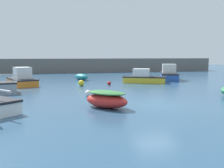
% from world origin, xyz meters
% --- Properties ---
extents(ground_plane, '(120.00, 120.00, 0.20)m').
position_xyz_m(ground_plane, '(0.00, 0.00, -0.10)').
color(ground_plane, '#2D5170').
extents(harbor_breakwater, '(49.07, 3.85, 2.47)m').
position_xyz_m(harbor_breakwater, '(0.00, 31.56, 1.24)').
color(harbor_breakwater, '#66605B').
rests_on(harbor_breakwater, ground_plane).
extents(motorboat_grey_hull, '(4.93, 3.71, 1.53)m').
position_xyz_m(motorboat_grey_hull, '(3.85, 11.82, 0.56)').
color(motorboat_grey_hull, yellow).
rests_on(motorboat_grey_hull, ground_plane).
extents(rowboat_with_red_cover, '(2.82, 2.95, 0.97)m').
position_xyz_m(rowboat_with_red_cover, '(-3.04, -0.17, 0.49)').
color(rowboat_with_red_cover, red).
rests_on(rowboat_with_red_cover, ground_plane).
extents(fishing_dinghy_green, '(1.98, 2.62, 0.76)m').
position_xyz_m(fishing_dinghy_green, '(-2.36, 16.61, 0.38)').
color(fishing_dinghy_green, teal).
rests_on(fishing_dinghy_green, ground_plane).
extents(cabin_cruiser_white, '(3.49, 5.16, 1.83)m').
position_xyz_m(cabin_cruiser_white, '(-8.80, 12.32, 0.63)').
color(cabin_cruiser_white, orange).
rests_on(cabin_cruiser_white, ground_plane).
extents(motorboat_with_cabin, '(4.11, 6.27, 1.93)m').
position_xyz_m(motorboat_with_cabin, '(8.22, 14.48, 0.65)').
color(motorboat_with_cabin, '#2D56B7').
rests_on(motorboat_with_cabin, ground_plane).
extents(mooring_buoy_red, '(0.37, 0.37, 0.37)m').
position_xyz_m(mooring_buoy_red, '(-0.32, 10.59, 0.18)').
color(mooring_buoy_red, red).
rests_on(mooring_buoy_red, ground_plane).
extents(mooring_buoy_white, '(0.47, 0.47, 0.47)m').
position_xyz_m(mooring_buoy_white, '(-3.47, 3.92, 0.23)').
color(mooring_buoy_white, white).
rests_on(mooring_buoy_white, ground_plane).
extents(mooring_buoy_yellow, '(0.59, 0.59, 0.59)m').
position_xyz_m(mooring_buoy_yellow, '(-3.17, 10.35, 0.29)').
color(mooring_buoy_yellow, yellow).
rests_on(mooring_buoy_yellow, ground_plane).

